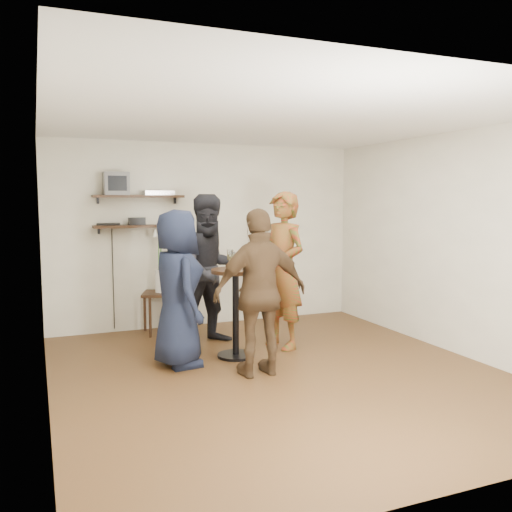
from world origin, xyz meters
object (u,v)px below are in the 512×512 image
(person_dark, at_px, (211,269))
(side_table, at_px, (161,299))
(dvd_deck, at_px, (158,193))
(person_plaid, at_px, (283,270))
(crt_monitor, at_px, (116,184))
(person_brown, at_px, (261,293))
(person_navy, at_px, (177,288))
(drinks_table, at_px, (236,301))
(radio, at_px, (137,221))

(person_dark, bearing_deg, side_table, 117.45)
(dvd_deck, xyz_separation_m, person_plaid, (1.20, -1.43, -0.94))
(crt_monitor, height_order, person_brown, crt_monitor)
(crt_monitor, xyz_separation_m, person_navy, (0.39, -1.68, -1.16))
(person_plaid, height_order, person_dark, person_plaid)
(crt_monitor, distance_m, person_navy, 2.08)
(person_plaid, height_order, person_brown, person_plaid)
(side_table, height_order, person_plaid, person_plaid)
(drinks_table, height_order, person_plaid, person_plaid)
(dvd_deck, bearing_deg, person_navy, -95.86)
(drinks_table, relative_size, person_plaid, 0.54)
(drinks_table, bearing_deg, person_plaid, 15.05)
(crt_monitor, xyz_separation_m, dvd_deck, (0.56, 0.00, -0.12))
(dvd_deck, relative_size, radio, 1.82)
(person_plaid, bearing_deg, person_brown, -51.88)
(person_plaid, xyz_separation_m, person_brown, (-0.66, -0.88, -0.09))
(person_navy, bearing_deg, side_table, -11.02)
(person_plaid, bearing_deg, crt_monitor, -144.14)
(radio, distance_m, person_brown, 2.54)
(radio, bearing_deg, person_brown, -70.05)
(radio, bearing_deg, person_navy, -85.67)
(crt_monitor, distance_m, person_brown, 2.81)
(radio, distance_m, drinks_table, 2.00)
(person_plaid, distance_m, person_brown, 1.10)
(person_brown, bearing_deg, drinks_table, -90.00)
(person_navy, bearing_deg, crt_monitor, 7.44)
(side_table, relative_size, person_brown, 0.35)
(radio, xyz_separation_m, side_table, (0.27, -0.17, -1.05))
(person_brown, bearing_deg, person_navy, -42.83)
(radio, xyz_separation_m, person_plaid, (1.50, -1.43, -0.56))
(crt_monitor, relative_size, person_plaid, 0.17)
(dvd_deck, relative_size, person_plaid, 0.21)
(side_table, xyz_separation_m, person_navy, (-0.14, -1.51, 0.38))
(person_navy, distance_m, person_brown, 0.95)
(side_table, bearing_deg, drinks_table, -68.93)
(person_navy, relative_size, person_brown, 0.99)
(side_table, height_order, person_dark, person_dark)
(person_brown, bearing_deg, crt_monitor, -65.80)
(crt_monitor, relative_size, person_dark, 0.17)
(person_navy, bearing_deg, radio, -1.30)
(side_table, distance_m, person_brown, 2.25)
(radio, relative_size, drinks_table, 0.22)
(drinks_table, height_order, person_brown, person_brown)
(crt_monitor, distance_m, person_plaid, 2.51)
(drinks_table, relative_size, person_navy, 0.60)
(crt_monitor, xyz_separation_m, person_dark, (1.02, -0.92, -1.08))
(person_brown, bearing_deg, person_dark, -87.79)
(crt_monitor, relative_size, side_table, 0.54)
(person_dark, bearing_deg, person_plaid, -40.33)
(dvd_deck, bearing_deg, radio, 180.00)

